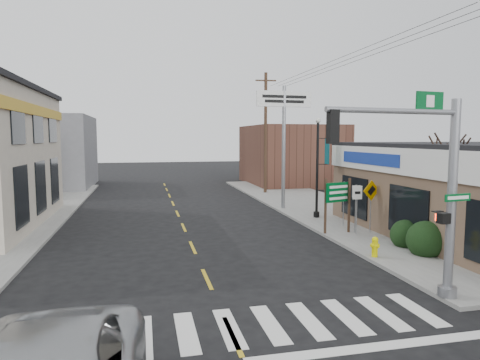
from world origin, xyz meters
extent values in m
plane|color=black|center=(0.00, 0.00, 0.00)|extent=(140.00, 140.00, 0.00)
cube|color=slate|center=(9.00, 13.00, 0.07)|extent=(6.00, 38.00, 0.13)
cube|color=gold|center=(0.00, 8.00, 0.01)|extent=(0.12, 56.00, 0.01)
cube|color=silver|center=(0.00, 0.40, 0.01)|extent=(11.00, 2.20, 0.01)
cube|color=#553327|center=(12.00, 30.00, 2.80)|extent=(8.00, 10.00, 5.60)
cube|color=slate|center=(-11.00, 32.00, 3.20)|extent=(9.00, 10.00, 6.40)
cylinder|color=gray|center=(6.20, 0.75, 2.81)|extent=(0.25, 0.25, 5.37)
cylinder|color=gray|center=(4.23, 0.75, 5.14)|extent=(3.94, 0.14, 0.14)
cube|color=black|center=(2.46, 0.75, 4.74)|extent=(0.25, 0.20, 0.81)
cube|color=#03471D|center=(6.20, 0.53, 2.90)|extent=(0.85, 0.04, 0.20)
cube|color=#03471D|center=(5.31, 0.75, 5.41)|extent=(0.85, 0.05, 0.49)
cube|color=black|center=(5.95, 0.70, 2.32)|extent=(0.29, 0.23, 0.29)
cube|color=#442E1F|center=(6.11, 8.69, 1.38)|extent=(0.09, 0.09, 2.51)
cube|color=#442E1F|center=(7.28, 8.69, 1.38)|extent=(0.09, 0.09, 2.51)
cube|color=#044415|center=(6.70, 8.63, 2.01)|extent=(1.43, 0.05, 0.90)
cylinder|color=#DBD200|center=(6.30, 4.72, 0.43)|extent=(0.21, 0.21, 0.60)
sphere|color=#DBD200|center=(6.30, 4.72, 0.76)|extent=(0.24, 0.24, 0.24)
cylinder|color=gray|center=(8.20, 8.41, 1.24)|extent=(0.05, 0.05, 2.22)
cube|color=#C88B00|center=(8.20, 8.38, 2.08)|extent=(0.94, 0.03, 0.94)
cylinder|color=black|center=(7.30, 12.50, 2.73)|extent=(0.14, 0.14, 5.20)
sphere|color=silver|center=(7.30, 12.50, 5.38)|extent=(0.28, 0.28, 0.28)
cube|color=#094B55|center=(7.85, 12.50, 3.73)|extent=(0.02, 0.55, 1.40)
cylinder|color=gray|center=(6.50, 15.86, 3.86)|extent=(0.22, 0.22, 7.47)
cube|color=white|center=(6.50, 15.86, 6.80)|extent=(3.51, 0.18, 0.93)
cylinder|color=black|center=(10.01, 5.66, 1.89)|extent=(0.22, 0.22, 3.52)
ellipsoid|color=#1A381F|center=(8.35, 4.62, 0.67)|extent=(1.44, 1.44, 1.08)
ellipsoid|color=black|center=(8.35, 5.90, 0.58)|extent=(1.21, 1.21, 0.91)
cylinder|color=#422B20|center=(7.50, 23.33, 4.81)|extent=(0.24, 0.24, 9.36)
cube|color=#422B20|center=(7.50, 23.33, 8.87)|extent=(1.63, 0.10, 0.10)
camera|label=1|loc=(-1.88, -9.11, 4.49)|focal=32.00mm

